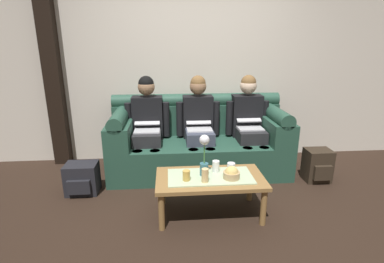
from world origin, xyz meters
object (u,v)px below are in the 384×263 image
(person_right, at_px, (248,120))
(cup_far_center, at_px, (216,166))
(cup_near_left, at_px, (205,175))
(cup_near_right, at_px, (186,175))
(snack_bowl, at_px, (231,174))
(flower_vase, at_px, (204,154))
(backpack_right, at_px, (318,166))
(person_left, at_px, (147,122))
(coffee_table, at_px, (210,181))
(couch, at_px, (198,142))
(person_middle, at_px, (199,121))
(cup_far_left, at_px, (231,167))
(backpack_left, at_px, (82,179))

(person_right, height_order, cup_far_center, person_right)
(cup_near_left, bearing_deg, cup_near_right, 163.58)
(snack_bowl, xyz_separation_m, cup_near_left, (-0.25, -0.06, 0.02))
(flower_vase, xyz_separation_m, backpack_right, (1.45, 0.59, -0.42))
(person_left, height_order, person_right, same)
(person_left, xyz_separation_m, cup_near_left, (0.58, -1.19, -0.19))
(flower_vase, bearing_deg, coffee_table, -22.57)
(couch, bearing_deg, cup_near_left, -93.12)
(person_middle, height_order, cup_far_left, person_middle)
(cup_far_center, distance_m, cup_far_left, 0.15)
(person_middle, bearing_deg, person_right, -0.02)
(couch, xyz_separation_m, cup_near_right, (-0.23, -1.14, 0.08))
(person_left, distance_m, cup_near_left, 1.34)
(cup_near_left, bearing_deg, person_middle, 86.87)
(backpack_left, xyz_separation_m, backpack_right, (2.75, 0.08, 0.02))
(person_middle, distance_m, coffee_table, 1.11)
(flower_vase, xyz_separation_m, cup_far_left, (0.27, 0.07, -0.17))
(person_right, height_order, snack_bowl, person_right)
(coffee_table, relative_size, flower_vase, 2.55)
(person_left, relative_size, coffee_table, 1.19)
(coffee_table, xyz_separation_m, cup_far_left, (0.22, 0.09, 0.10))
(backpack_left, bearing_deg, person_middle, 21.55)
(cup_near_left, distance_m, backpack_right, 1.66)
(person_left, height_order, coffee_table, person_left)
(couch, relative_size, cup_far_left, 25.93)
(person_right, bearing_deg, snack_bowl, -111.92)
(cup_near_right, bearing_deg, couch, 78.61)
(cup_far_left, bearing_deg, flower_vase, -166.58)
(person_right, height_order, cup_near_right, person_right)
(coffee_table, height_order, cup_far_left, cup_far_left)
(person_left, xyz_separation_m, person_middle, (0.65, 0.00, -0.00))
(backpack_right, bearing_deg, cup_far_left, -156.00)
(cup_far_left, bearing_deg, person_left, 131.43)
(snack_bowl, height_order, cup_near_right, snack_bowl)
(couch, height_order, backpack_right, couch)
(cup_near_left, xyz_separation_m, backpack_left, (-1.29, 0.66, -0.30))
(cup_near_left, bearing_deg, person_right, 59.15)
(backpack_right, bearing_deg, person_left, 167.44)
(couch, relative_size, cup_near_right, 23.20)
(person_left, bearing_deg, cup_far_center, -53.79)
(cup_near_right, height_order, cup_far_center, cup_far_center)
(flower_vase, height_order, cup_near_right, flower_vase)
(cup_near_right, bearing_deg, cup_far_center, 28.98)
(coffee_table, relative_size, cup_far_left, 11.98)
(cup_near_left, height_order, cup_far_center, cup_near_left)
(coffee_table, bearing_deg, backpack_left, 158.39)
(person_right, distance_m, coffee_table, 1.29)
(flower_vase, bearing_deg, cup_near_right, -151.22)
(cup_near_right, xyz_separation_m, backpack_left, (-1.12, 0.61, -0.28))
(person_middle, xyz_separation_m, backpack_left, (-1.35, -0.53, -0.49))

